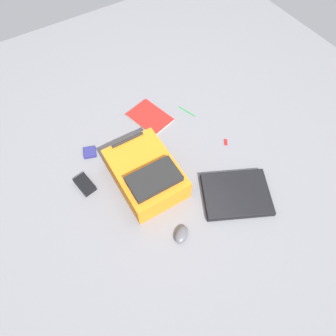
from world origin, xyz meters
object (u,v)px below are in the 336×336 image
Objects in this scene: backpack at (146,174)px; pen_black at (187,111)px; laptop at (236,194)px; computer_mouse at (181,234)px; book_blue at (150,117)px; earbud_pouch at (90,152)px; usb_stick at (226,142)px; power_brick at (85,185)px.

backpack is 0.56m from pen_black.
backpack is 3.27× the size of pen_black.
computer_mouse is at bearing -175.24° from laptop.
laptop is 1.50× the size of book_blue.
pen_black is at bearing -2.66° from earbud_pouch.
laptop is 9.76× the size of usb_stick.
book_blue is at bearing 99.65° from laptop.
pen_black and usb_stick have the same top height.
earbud_pouch reaches higher than book_blue.
laptop is 4.60× the size of computer_mouse.
computer_mouse reaches higher than laptop.
laptop is at bearing -99.70° from pen_black.
usb_stick is (0.53, -0.02, -0.07)m from backpack.
laptop reaches higher than earbud_pouch.
backpack is at bearing -26.70° from power_brick.
backpack is 0.54m from usb_stick.
computer_mouse reaches higher than book_blue.
book_blue is 0.24m from pen_black.
pen_black is (0.23, -0.08, -0.00)m from book_blue.
backpack is 0.97× the size of laptop.
backpack is at bearing 177.34° from usb_stick.
book_blue is at bearing 125.55° from usb_stick.
usb_stick is at bearing 60.73° from laptop.
earbud_pouch is (-0.18, 0.70, -0.01)m from computer_mouse.
pen_black is at bearing 80.30° from laptop.
computer_mouse is at bearing -60.24° from power_brick.
book_blue is 0.78m from computer_mouse.
backpack is at bearing -146.94° from pen_black.
backpack is 0.49m from laptop.
pen_black is 0.66m from earbud_pouch.
computer_mouse reaches higher than usb_stick.
computer_mouse is 2.12× the size of usb_stick.
backpack is at bearing -60.36° from earbud_pouch.
backpack is at bearing 137.65° from laptop.
computer_mouse is 0.82m from pen_black.
computer_mouse is at bearing -148.23° from usb_stick.
backpack reaches higher than power_brick.
laptop is 0.72m from book_blue.
laptop is 0.37m from computer_mouse.
power_brick is (-0.30, 0.15, -0.06)m from backpack.
book_blue is 6.53× the size of usb_stick.
computer_mouse is 0.64m from usb_stick.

